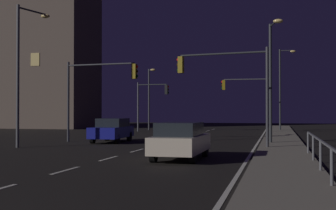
{
  "coord_description": "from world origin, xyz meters",
  "views": [
    {
      "loc": [
        7.06,
        -4.95,
        2.03
      ],
      "look_at": [
        -1.19,
        28.43,
        2.53
      ],
      "focal_mm": 47.47,
      "sensor_mm": 36.0,
      "label": 1
    }
  ],
  "objects_px": {
    "street_lamp_mid_block": "(282,82)",
    "street_lamp_far_end": "(23,62)",
    "traffic_light_far_center": "(248,92)",
    "traffic_light_near_right": "(225,76)",
    "car_oncoming": "(112,130)",
    "car": "(181,140)",
    "traffic_light_far_left": "(152,97)",
    "street_lamp_median": "(272,70)",
    "building_distant": "(15,3)",
    "street_lamp_across_street": "(150,93)",
    "traffic_light_overhead_east": "(98,84)"
  },
  "relations": [
    {
      "from": "car",
      "to": "street_lamp_far_end",
      "type": "distance_m",
      "value": 11.67
    },
    {
      "from": "traffic_light_far_center",
      "to": "street_lamp_mid_block",
      "type": "height_order",
      "value": "street_lamp_mid_block"
    },
    {
      "from": "traffic_light_near_right",
      "to": "street_lamp_far_end",
      "type": "xyz_separation_m",
      "value": [
        -11.3,
        -1.98,
        0.86
      ]
    },
    {
      "from": "traffic_light_near_right",
      "to": "building_distant",
      "type": "xyz_separation_m",
      "value": [
        -29.88,
        25.74,
        11.95
      ]
    },
    {
      "from": "street_lamp_mid_block",
      "to": "street_lamp_far_end",
      "type": "xyz_separation_m",
      "value": [
        -14.56,
        -24.41,
        -0.18
      ]
    },
    {
      "from": "traffic_light_near_right",
      "to": "traffic_light_far_center",
      "type": "bearing_deg",
      "value": 89.73
    },
    {
      "from": "street_lamp_mid_block",
      "to": "traffic_light_near_right",
      "type": "bearing_deg",
      "value": -98.27
    },
    {
      "from": "traffic_light_far_left",
      "to": "street_lamp_across_street",
      "type": "xyz_separation_m",
      "value": [
        -1.18,
        3.39,
        0.58
      ]
    },
    {
      "from": "traffic_light_far_center",
      "to": "traffic_light_far_left",
      "type": "bearing_deg",
      "value": -177.81
    },
    {
      "from": "traffic_light_far_center",
      "to": "street_lamp_median",
      "type": "bearing_deg",
      "value": -81.41
    },
    {
      "from": "car_oncoming",
      "to": "traffic_light_far_left",
      "type": "height_order",
      "value": "traffic_light_far_left"
    },
    {
      "from": "traffic_light_far_left",
      "to": "street_lamp_mid_block",
      "type": "relative_size",
      "value": 0.6
    },
    {
      "from": "street_lamp_mid_block",
      "to": "street_lamp_median",
      "type": "distance_m",
      "value": 19.54
    },
    {
      "from": "traffic_light_far_left",
      "to": "street_lamp_median",
      "type": "relative_size",
      "value": 0.69
    },
    {
      "from": "traffic_light_far_center",
      "to": "street_lamp_across_street",
      "type": "xyz_separation_m",
      "value": [
        -10.75,
        3.02,
        0.19
      ]
    },
    {
      "from": "traffic_light_near_right",
      "to": "street_lamp_far_end",
      "type": "relative_size",
      "value": 0.66
    },
    {
      "from": "traffic_light_far_center",
      "to": "street_lamp_across_street",
      "type": "height_order",
      "value": "street_lamp_across_street"
    },
    {
      "from": "street_lamp_far_end",
      "to": "street_lamp_median",
      "type": "distance_m",
      "value": 14.61
    },
    {
      "from": "car_oncoming",
      "to": "traffic_light_overhead_east",
      "type": "relative_size",
      "value": 0.84
    },
    {
      "from": "traffic_light_near_right",
      "to": "street_lamp_across_street",
      "type": "height_order",
      "value": "street_lamp_across_street"
    },
    {
      "from": "traffic_light_far_left",
      "to": "street_lamp_far_end",
      "type": "relative_size",
      "value": 0.62
    },
    {
      "from": "car_oncoming",
      "to": "traffic_light_overhead_east",
      "type": "xyz_separation_m",
      "value": [
        -0.81,
        -0.43,
        3.02
      ]
    },
    {
      "from": "traffic_light_overhead_east",
      "to": "street_lamp_median",
      "type": "bearing_deg",
      "value": 1.18
    },
    {
      "from": "traffic_light_overhead_east",
      "to": "building_distant",
      "type": "xyz_separation_m",
      "value": [
        -21.22,
        23.06,
        12.08
      ]
    },
    {
      "from": "traffic_light_far_center",
      "to": "building_distant",
      "type": "distance_m",
      "value": 33.07
    },
    {
      "from": "traffic_light_near_right",
      "to": "traffic_light_overhead_east",
      "type": "height_order",
      "value": "traffic_light_near_right"
    },
    {
      "from": "traffic_light_far_center",
      "to": "traffic_light_near_right",
      "type": "bearing_deg",
      "value": -90.27
    },
    {
      "from": "car",
      "to": "traffic_light_overhead_east",
      "type": "distance_m",
      "value": 11.99
    },
    {
      "from": "car",
      "to": "traffic_light_near_right",
      "type": "height_order",
      "value": "traffic_light_near_right"
    },
    {
      "from": "car_oncoming",
      "to": "car",
      "type": "bearing_deg",
      "value": -54.41
    },
    {
      "from": "car",
      "to": "traffic_light_overhead_east",
      "type": "relative_size",
      "value": 0.82
    },
    {
      "from": "traffic_light_far_center",
      "to": "street_lamp_far_end",
      "type": "xyz_separation_m",
      "value": [
        -11.39,
        -20.63,
        0.96
      ]
    },
    {
      "from": "traffic_light_far_left",
      "to": "traffic_light_far_center",
      "type": "distance_m",
      "value": 9.59
    },
    {
      "from": "car_oncoming",
      "to": "traffic_light_near_right",
      "type": "bearing_deg",
      "value": -21.62
    },
    {
      "from": "street_lamp_far_end",
      "to": "building_distant",
      "type": "bearing_deg",
      "value": 123.84
    },
    {
      "from": "traffic_light_near_right",
      "to": "street_lamp_mid_block",
      "type": "distance_m",
      "value": 22.69
    },
    {
      "from": "street_lamp_mid_block",
      "to": "street_lamp_across_street",
      "type": "bearing_deg",
      "value": -176.89
    },
    {
      "from": "traffic_light_far_left",
      "to": "building_distant",
      "type": "height_order",
      "value": "building_distant"
    },
    {
      "from": "car",
      "to": "traffic_light_overhead_east",
      "type": "height_order",
      "value": "traffic_light_overhead_east"
    },
    {
      "from": "traffic_light_overhead_east",
      "to": "car",
      "type": "bearing_deg",
      "value": -49.91
    },
    {
      "from": "street_lamp_median",
      "to": "building_distant",
      "type": "distance_m",
      "value": 41.19
    },
    {
      "from": "street_lamp_mid_block",
      "to": "street_lamp_far_end",
      "type": "relative_size",
      "value": 1.03
    },
    {
      "from": "traffic_light_near_right",
      "to": "street_lamp_mid_block",
      "type": "relative_size",
      "value": 0.64
    },
    {
      "from": "car",
      "to": "traffic_light_near_right",
      "type": "bearing_deg",
      "value": 79.18
    },
    {
      "from": "traffic_light_far_left",
      "to": "street_lamp_across_street",
      "type": "bearing_deg",
      "value": 109.26
    },
    {
      "from": "traffic_light_near_right",
      "to": "street_lamp_across_street",
      "type": "xyz_separation_m",
      "value": [
        -10.67,
        21.67,
        0.1
      ]
    },
    {
      "from": "car_oncoming",
      "to": "street_lamp_far_end",
      "type": "xyz_separation_m",
      "value": [
        -3.45,
        -5.09,
        4.01
      ]
    },
    {
      "from": "traffic_light_far_left",
      "to": "street_lamp_median",
      "type": "xyz_separation_m",
      "value": [
        11.95,
        -15.38,
        1.06
      ]
    },
    {
      "from": "street_lamp_far_end",
      "to": "building_distant",
      "type": "relative_size",
      "value": 0.25
    },
    {
      "from": "traffic_light_overhead_east",
      "to": "street_lamp_mid_block",
      "type": "bearing_deg",
      "value": 58.89
    }
  ]
}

